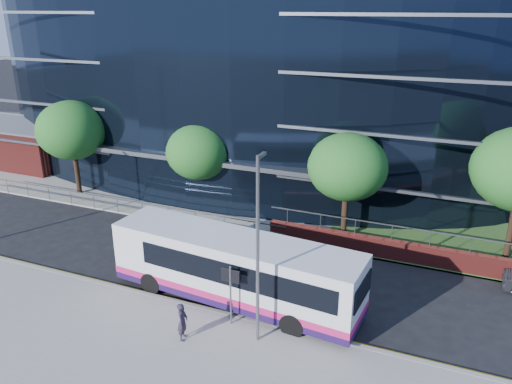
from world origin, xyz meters
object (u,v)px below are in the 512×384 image
at_px(brick_pavilion, 31,143).
at_px(city_bus, 236,269).
at_px(tree_far_a, 72,130).
at_px(street_sign, 231,283).
at_px(tree_far_b, 199,152).
at_px(tree_far_c, 348,167).
at_px(pedestrian, 183,321).
at_px(streetlight_east, 258,247).

height_order(brick_pavilion, city_bus, brick_pavilion).
bearing_deg(tree_far_a, street_sign, -31.17).
distance_m(brick_pavilion, tree_far_b, 19.55).
height_order(street_sign, tree_far_a, tree_far_a).
distance_m(tree_far_c, pedestrian, 13.41).
distance_m(tree_far_a, streetlight_east, 22.05).
xyz_separation_m(tree_far_a, pedestrian, (16.11, -12.33, -3.87)).
xyz_separation_m(brick_pavilion, street_sign, (26.50, -15.09, 0.21)).
height_order(brick_pavilion, pedestrian, brick_pavilion).
xyz_separation_m(street_sign, city_bus, (-0.59, 1.87, -0.40)).
bearing_deg(street_sign, tree_far_a, 148.83).
bearing_deg(pedestrian, city_bus, -25.66).
relative_size(brick_pavilion, street_sign, 3.07).
relative_size(streetlight_east, pedestrian, 4.77).
bearing_deg(tree_far_b, streetlight_east, -52.37).
distance_m(streetlight_east, city_bus, 4.20).
bearing_deg(street_sign, brick_pavilion, 150.35).
xyz_separation_m(tree_far_c, city_bus, (-3.09, -8.72, -2.79)).
height_order(brick_pavilion, tree_far_a, tree_far_a).
bearing_deg(brick_pavilion, tree_far_c, -8.82).
height_order(city_bus, pedestrian, city_bus).
bearing_deg(tree_far_a, tree_far_b, 2.86).
height_order(street_sign, pedestrian, street_sign).
xyz_separation_m(tree_far_c, streetlight_east, (-1.00, -11.17, -0.10)).
relative_size(tree_far_c, streetlight_east, 0.81).
height_order(street_sign, tree_far_c, tree_far_c).
bearing_deg(tree_far_c, street_sign, -103.29).
distance_m(tree_far_a, city_bus, 19.28).
bearing_deg(pedestrian, tree_far_c, -30.69).
height_order(tree_far_a, pedestrian, tree_far_a).
xyz_separation_m(street_sign, pedestrian, (-1.39, -1.75, -1.16)).
xyz_separation_m(brick_pavilion, tree_far_a, (9.00, -4.50, 2.92)).
distance_m(streetlight_east, pedestrian, 4.65).
relative_size(street_sign, streetlight_east, 0.35).
relative_size(brick_pavilion, pedestrian, 5.13).
distance_m(tree_far_a, tree_far_c, 20.00).
bearing_deg(city_bus, tree_far_b, 131.77).
xyz_separation_m(brick_pavilion, tree_far_b, (19.00, -4.00, 2.27)).
bearing_deg(pedestrian, brick_pavilion, 42.99).
relative_size(street_sign, city_bus, 0.23).
bearing_deg(tree_far_c, city_bus, -109.53).
distance_m(tree_far_a, tree_far_b, 10.03).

